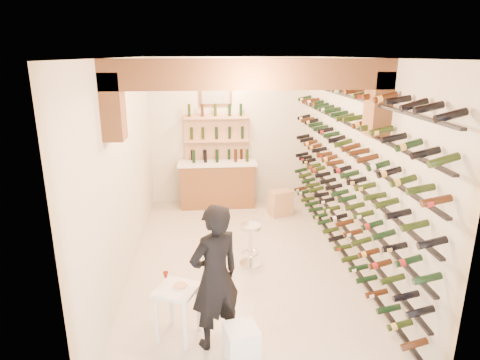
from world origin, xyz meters
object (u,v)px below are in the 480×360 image
(chrome_barstool, at_px, (250,242))
(person, at_px, (215,277))
(tasting_table, at_px, (177,297))
(white_stool, at_px, (241,344))
(wine_rack, at_px, (339,168))
(crate_lower, at_px, (281,209))
(back_counter, at_px, (217,183))

(chrome_barstool, bearing_deg, person, -108.07)
(tasting_table, height_order, white_stool, tasting_table)
(wine_rack, distance_m, white_stool, 3.17)
(tasting_table, height_order, person, person)
(crate_lower, bearing_deg, chrome_barstool, -112.71)
(tasting_table, xyz_separation_m, crate_lower, (1.92, 3.77, -0.40))
(white_stool, relative_size, crate_lower, 0.95)
(person, bearing_deg, back_counter, -123.21)
(tasting_table, bearing_deg, person, 4.93)
(wine_rack, relative_size, back_counter, 3.35)
(crate_lower, bearing_deg, person, -110.56)
(person, distance_m, chrome_barstool, 1.99)
(white_stool, bearing_deg, chrome_barstool, 81.29)
(back_counter, relative_size, white_stool, 3.94)
(back_counter, relative_size, crate_lower, 3.75)
(wine_rack, height_order, person, wine_rack)
(chrome_barstool, bearing_deg, wine_rack, 4.68)
(tasting_table, bearing_deg, crate_lower, 86.37)
(wine_rack, height_order, crate_lower, wine_rack)
(tasting_table, height_order, chrome_barstool, tasting_table)
(wine_rack, bearing_deg, chrome_barstool, -175.32)
(tasting_table, relative_size, crate_lower, 1.76)
(wine_rack, distance_m, back_counter, 3.38)
(wine_rack, xyz_separation_m, crate_lower, (-0.53, 1.96, -1.41))
(wine_rack, relative_size, tasting_table, 7.16)
(tasting_table, height_order, crate_lower, tasting_table)
(white_stool, xyz_separation_m, crate_lower, (1.20, 4.26, -0.08))
(chrome_barstool, distance_m, crate_lower, 2.27)
(white_stool, bearing_deg, crate_lower, 74.21)
(chrome_barstool, bearing_deg, back_counter, 98.81)
(back_counter, bearing_deg, person, -92.15)
(white_stool, height_order, crate_lower, white_stool)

